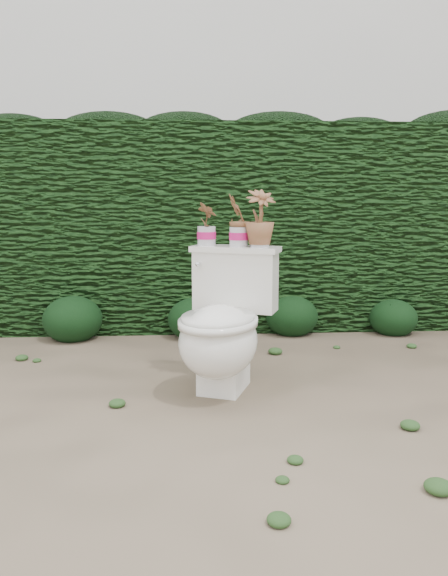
{
  "coord_description": "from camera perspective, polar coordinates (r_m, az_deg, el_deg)",
  "views": [
    {
      "loc": [
        0.0,
        -3.11,
        1.07
      ],
      "look_at": [
        0.19,
        -0.02,
        0.55
      ],
      "focal_mm": 35.0,
      "sensor_mm": 36.0,
      "label": 1
    }
  ],
  "objects": [
    {
      "name": "liriope_clump_2",
      "position": [
        4.33,
        -15.14,
        -2.73
      ],
      "size": [
        0.44,
        0.44,
        0.35
      ],
      "primitive_type": "ellipsoid",
      "color": "black",
      "rests_on": "ground"
    },
    {
      "name": "toilet",
      "position": [
        3.04,
        -0.11,
        -4.05
      ],
      "size": [
        0.67,
        0.79,
        0.78
      ],
      "rotation": [
        0.0,
        0.0,
        -0.36
      ],
      "color": "white",
      "rests_on": "ground"
    },
    {
      "name": "potted_plant_center",
      "position": [
        3.18,
        1.51,
        6.77
      ],
      "size": [
        0.19,
        0.2,
        0.28
      ],
      "primitive_type": "imported",
      "rotation": [
        0.0,
        0.0,
        4.16
      ],
      "color": "#2D661F",
      "rests_on": "toilet"
    },
    {
      "name": "ground",
      "position": [
        3.28,
        -3.46,
        -9.49
      ],
      "size": [
        60.0,
        60.0,
        0.0
      ],
      "primitive_type": "plane",
      "color": "#86745C",
      "rests_on": "ground"
    },
    {
      "name": "house_wall",
      "position": [
        9.17,
        0.21,
        15.32
      ],
      "size": [
        8.0,
        3.5,
        4.0
      ],
      "primitive_type": "cube",
      "color": "silver",
      "rests_on": "ground"
    },
    {
      "name": "potted_plant_left",
      "position": [
        3.24,
        -1.79,
        6.4
      ],
      "size": [
        0.14,
        0.15,
        0.23
      ],
      "primitive_type": "imported",
      "rotation": [
        0.0,
        0.0,
        2.23
      ],
      "color": "#2D661F",
      "rests_on": "toilet"
    },
    {
      "name": "potted_plant_right",
      "position": [
        3.15,
        3.67,
        6.95
      ],
      "size": [
        0.21,
        0.21,
        0.3
      ],
      "primitive_type": "imported",
      "rotation": [
        0.0,
        0.0,
        0.31
      ],
      "color": "#2D661F",
      "rests_on": "toilet"
    },
    {
      "name": "hedge",
      "position": [
        4.71,
        -3.61,
        6.22
      ],
      "size": [
        8.0,
        1.0,
        1.6
      ],
      "primitive_type": "cube",
      "color": "#1E4617",
      "rests_on": "ground"
    },
    {
      "name": "liriope_clump_3",
      "position": [
        4.25,
        -2.99,
        -2.81
      ],
      "size": [
        0.41,
        0.41,
        0.33
      ],
      "primitive_type": "ellipsoid",
      "color": "black",
      "rests_on": "ground"
    },
    {
      "name": "liriope_clump_5",
      "position": [
        4.55,
        16.84,
        -2.59
      ],
      "size": [
        0.37,
        0.37,
        0.29
      ],
      "primitive_type": "ellipsoid",
      "color": "black",
      "rests_on": "ground"
    },
    {
      "name": "liriope_clump_4",
      "position": [
        4.38,
        6.89,
        -2.5
      ],
      "size": [
        0.41,
        0.41,
        0.33
      ],
      "primitive_type": "ellipsoid",
      "color": "black",
      "rests_on": "ground"
    }
  ]
}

